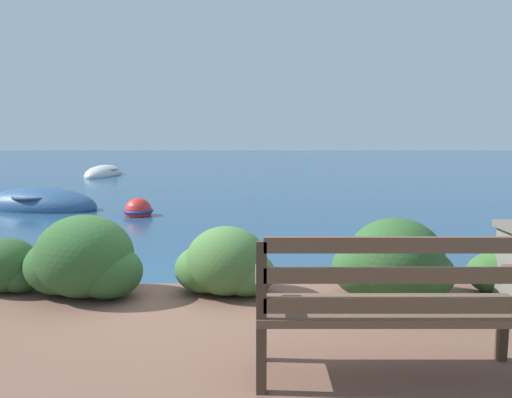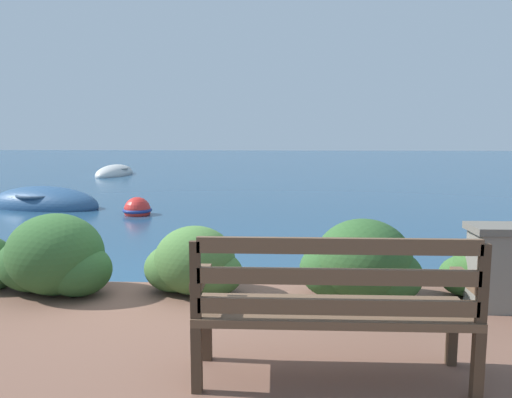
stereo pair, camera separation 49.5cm
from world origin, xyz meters
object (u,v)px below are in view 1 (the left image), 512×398
(rowboat_nearest, at_px, (38,206))
(mooring_buoy, at_px, (136,211))
(rowboat_mid, at_px, (101,174))
(park_bench, at_px, (392,303))

(rowboat_nearest, height_order, mooring_buoy, rowboat_nearest)
(rowboat_mid, xyz_separation_m, mooring_buoy, (3.54, -9.28, 0.03))
(rowboat_mid, distance_m, mooring_buoy, 9.93)
(rowboat_nearest, distance_m, rowboat_mid, 8.46)
(rowboat_mid, height_order, mooring_buoy, rowboat_mid)
(mooring_buoy, bearing_deg, park_bench, -65.81)
(park_bench, xyz_separation_m, rowboat_mid, (-6.79, 16.53, -0.64))
(rowboat_nearest, distance_m, mooring_buoy, 2.56)
(park_bench, relative_size, rowboat_nearest, 0.57)
(rowboat_nearest, relative_size, mooring_buoy, 4.82)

